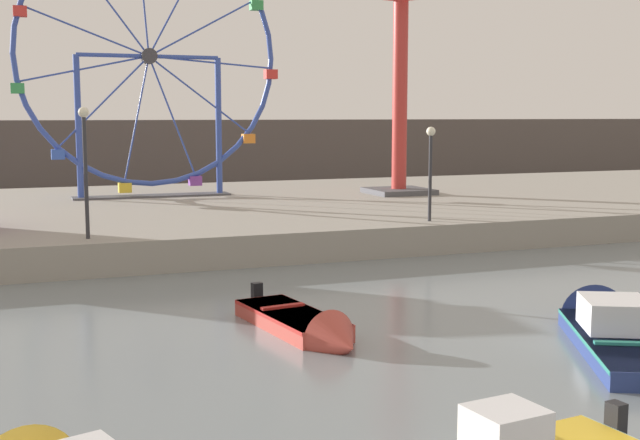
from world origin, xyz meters
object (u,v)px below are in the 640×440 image
Objects in this scene: ferris_wheel_blue_frame at (149,61)px; promenade_lamp_far at (85,153)px; motorboat_navy_blue at (606,325)px; motorboat_faded_red at (310,328)px; drop_tower_red_tower at (401,42)px; promenade_lamp_near at (430,158)px.

ferris_wheel_blue_frame is 13.31m from promenade_lamp_far.
motorboat_faded_red is (-5.92, 2.32, -0.07)m from motorboat_navy_blue.
drop_tower_red_tower is 18.47m from promenade_lamp_far.
ferris_wheel_blue_frame is at bearing 166.62° from drop_tower_red_tower.
motorboat_faded_red is 23.42m from drop_tower_red_tower.
motorboat_navy_blue is 23.24m from drop_tower_red_tower.
ferris_wheel_blue_frame is at bearing 39.86° from motorboat_navy_blue.
ferris_wheel_blue_frame is (-5.71, 23.84, 6.87)m from motorboat_navy_blue.
promenade_lamp_far is at bearing -166.44° from motorboat_faded_red.
motorboat_faded_red is 12.59m from promenade_lamp_near.
motorboat_faded_red is 22.62m from ferris_wheel_blue_frame.
motorboat_navy_blue reaches higher than motorboat_faded_red.
motorboat_faded_red is at bearing -90.57° from ferris_wheel_blue_frame.
promenade_lamp_near is at bearing -110.17° from drop_tower_red_tower.
drop_tower_red_tower reaches higher than motorboat_faded_red.
ferris_wheel_blue_frame is at bearing 122.21° from promenade_lamp_near.
promenade_lamp_far reaches higher than motorboat_navy_blue.
motorboat_faded_red is 1.17× the size of promenade_lamp_far.
promenade_lamp_far is at bearing 179.99° from promenade_lamp_near.
drop_tower_red_tower is 3.82× the size of promenade_lamp_far.
promenade_lamp_near is 0.84× the size of promenade_lamp_far.
drop_tower_red_tower reaches higher than ferris_wheel_blue_frame.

